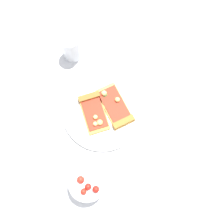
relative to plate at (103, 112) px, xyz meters
name	(u,v)px	position (x,y,z in m)	size (l,w,h in m)	color
ground_plane	(104,114)	(-0.01, 0.00, -0.01)	(2.40, 2.40, 0.00)	silver
plate	(103,112)	(0.00, 0.00, 0.00)	(0.28, 0.28, 0.01)	white
pizza_slice_near	(116,107)	(-0.02, -0.04, 0.01)	(0.17, 0.10, 0.03)	#E5B256
pizza_slice_far	(94,111)	(0.02, 0.03, 0.01)	(0.15, 0.11, 0.03)	gold
salad_bowl	(87,184)	(-0.18, 0.18, 0.02)	(0.11, 0.11, 0.07)	white
soda_glass	(72,47)	(0.25, -0.04, 0.04)	(0.07, 0.07, 0.10)	silver
paper_napkin	(185,118)	(-0.18, -0.22, -0.01)	(0.10, 0.16, 0.00)	silver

